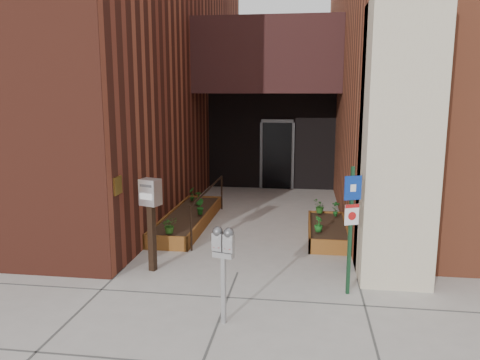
% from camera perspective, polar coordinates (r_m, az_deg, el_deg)
% --- Properties ---
extents(ground, '(80.00, 80.00, 0.00)m').
position_cam_1_polar(ground, '(8.13, -0.31, -11.22)').
color(ground, '#9E9991').
rests_on(ground, ground).
extents(architecture, '(20.00, 14.60, 10.00)m').
position_cam_1_polar(architecture, '(14.55, 3.09, 18.33)').
color(architecture, '#5F271B').
rests_on(architecture, ground).
extents(planter_left, '(0.90, 3.60, 0.30)m').
position_cam_1_polar(planter_left, '(10.90, -6.34, -4.84)').
color(planter_left, brown).
rests_on(planter_left, ground).
extents(planter_right, '(0.80, 2.20, 0.30)m').
position_cam_1_polar(planter_right, '(10.10, 10.62, -6.20)').
color(planter_right, brown).
rests_on(planter_right, ground).
extents(handrail, '(0.04, 3.34, 0.90)m').
position_cam_1_polar(handrail, '(10.59, -3.85, -1.83)').
color(handrail, black).
rests_on(handrail, ground).
extents(parking_meter, '(0.31, 0.17, 1.32)m').
position_cam_1_polar(parking_meter, '(6.12, -2.05, -8.45)').
color(parking_meter, '#9F9FA1').
rests_on(parking_meter, ground).
extents(sign_post, '(0.25, 0.12, 1.97)m').
position_cam_1_polar(sign_post, '(7.12, 13.40, -4.43)').
color(sign_post, '#163C21').
rests_on(sign_post, ground).
extents(payment_dropbox, '(0.38, 0.32, 1.61)m').
position_cam_1_polar(payment_dropbox, '(8.02, -10.83, -3.03)').
color(payment_dropbox, black).
rests_on(payment_dropbox, ground).
extents(shrub_left_a, '(0.41, 0.41, 0.33)m').
position_cam_1_polar(shrub_left_a, '(9.31, -8.57, -5.45)').
color(shrub_left_a, '#2A5E1B').
rests_on(shrub_left_a, planter_left).
extents(shrub_left_b, '(0.27, 0.27, 0.35)m').
position_cam_1_polar(shrub_left_b, '(10.66, -4.93, -3.26)').
color(shrub_left_b, '#185217').
rests_on(shrub_left_b, planter_left).
extents(shrub_left_c, '(0.22, 0.22, 0.33)m').
position_cam_1_polar(shrub_left_c, '(11.58, -5.08, -2.19)').
color(shrub_left_c, '#205217').
rests_on(shrub_left_c, planter_left).
extents(shrub_left_d, '(0.24, 0.24, 0.35)m').
position_cam_1_polar(shrub_left_d, '(11.99, -5.90, -1.71)').
color(shrub_left_d, '#1B5418').
rests_on(shrub_left_d, planter_left).
extents(shrub_right_a, '(0.23, 0.23, 0.31)m').
position_cam_1_polar(shrub_right_a, '(9.45, 9.57, -5.32)').
color(shrub_right_a, '#1B611E').
rests_on(shrub_right_a, planter_right).
extents(shrub_right_b, '(0.20, 0.20, 0.35)m').
position_cam_1_polar(shrub_right_b, '(10.66, 11.61, -3.44)').
color(shrub_right_b, '#1A5B1F').
rests_on(shrub_right_b, planter_right).
extents(shrub_right_c, '(0.39, 0.39, 0.31)m').
position_cam_1_polar(shrub_right_c, '(10.88, 9.69, -3.19)').
color(shrub_right_c, '#225B1A').
rests_on(shrub_right_c, planter_right).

